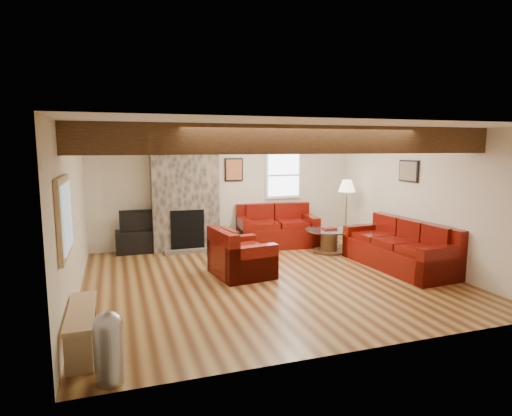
% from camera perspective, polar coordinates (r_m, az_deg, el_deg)
% --- Properties ---
extents(room, '(8.00, 8.00, 8.00)m').
position_cam_1_polar(room, '(7.08, 1.77, 0.34)').
color(room, '#5A3217').
rests_on(room, ground).
extents(floor, '(6.00, 6.00, 0.00)m').
position_cam_1_polar(floor, '(7.36, 1.72, -9.35)').
color(floor, '#5A3217').
rests_on(floor, ground).
extents(oak_beam, '(6.00, 0.36, 0.38)m').
position_cam_1_polar(oak_beam, '(5.86, 6.09, 9.05)').
color(oak_beam, '#331B0F').
rests_on(oak_beam, room).
extents(chimney_breast, '(1.40, 0.67, 2.50)m').
position_cam_1_polar(chimney_breast, '(9.24, -9.46, 1.90)').
color(chimney_breast, '#38332B').
rests_on(chimney_breast, floor).
extents(back_window, '(0.90, 0.08, 1.10)m').
position_cam_1_polar(back_window, '(10.05, 3.67, 4.39)').
color(back_window, silver).
rests_on(back_window, room).
extents(hatch_window, '(0.08, 1.00, 0.90)m').
position_cam_1_polar(hatch_window, '(5.17, -24.17, -1.09)').
color(hatch_window, tan).
rests_on(hatch_window, room).
extents(ceiling_dome, '(0.40, 0.40, 0.18)m').
position_cam_1_polar(ceiling_dome, '(8.19, 5.60, 9.72)').
color(ceiling_dome, white).
rests_on(ceiling_dome, room).
extents(artwork_back, '(0.42, 0.06, 0.52)m').
position_cam_1_polar(artwork_back, '(9.66, -2.96, 5.13)').
color(artwork_back, black).
rests_on(artwork_back, room).
extents(artwork_right, '(0.06, 0.55, 0.42)m').
position_cam_1_polar(artwork_right, '(8.75, 19.64, 4.67)').
color(artwork_right, black).
rests_on(artwork_right, room).
extents(sofa_three, '(1.09, 2.29, 0.86)m').
position_cam_1_polar(sofa_three, '(8.28, 18.49, -4.68)').
color(sofa_three, '#470605').
rests_on(sofa_three, floor).
extents(loveseat, '(1.83, 1.18, 0.92)m').
position_cam_1_polar(loveseat, '(9.62, 2.78, -2.34)').
color(loveseat, '#470605').
rests_on(loveseat, floor).
extents(armchair_red, '(1.03, 1.14, 0.83)m').
position_cam_1_polar(armchair_red, '(7.43, -1.92, -5.86)').
color(armchair_red, '#470605').
rests_on(armchair_red, floor).
extents(coffee_table, '(1.01, 1.01, 0.53)m').
position_cam_1_polar(coffee_table, '(9.17, 9.71, -4.32)').
color(coffee_table, '#422815').
rests_on(coffee_table, floor).
extents(tv_cabinet, '(0.96, 0.38, 0.48)m').
position_cam_1_polar(tv_cabinet, '(9.34, -15.28, -4.32)').
color(tv_cabinet, black).
rests_on(tv_cabinet, floor).
extents(television, '(0.78, 0.10, 0.45)m').
position_cam_1_polar(television, '(9.25, -15.39, -1.52)').
color(television, black).
rests_on(television, tv_cabinet).
extents(floor_lamp, '(0.38, 0.38, 1.48)m').
position_cam_1_polar(floor_lamp, '(9.78, 12.02, 2.44)').
color(floor_lamp, tan).
rests_on(floor_lamp, floor).
extents(pine_bench, '(0.28, 1.22, 0.46)m').
position_cam_1_polar(pine_bench, '(5.24, -22.17, -14.77)').
color(pine_bench, tan).
rests_on(pine_bench, floor).
extents(pedal_bin, '(0.32, 0.32, 0.70)m').
position_cam_1_polar(pedal_bin, '(4.45, -19.02, -17.12)').
color(pedal_bin, '#A7A7AC').
rests_on(pedal_bin, floor).
extents(coal_bucket, '(0.30, 0.30, 0.29)m').
position_cam_1_polar(coal_bucket, '(8.83, -4.68, -5.41)').
color(coal_bucket, slate).
rests_on(coal_bucket, floor).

